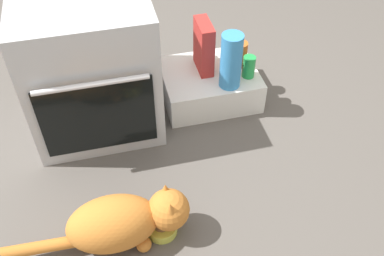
{
  "coord_description": "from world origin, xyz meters",
  "views": [
    {
      "loc": [
        0.08,
        -1.31,
        1.63
      ],
      "look_at": [
        0.41,
        0.03,
        0.25
      ],
      "focal_mm": 40.79,
      "sensor_mm": 36.0,
      "label": 1
    }
  ],
  "objects_px": {
    "food_bowl": "(162,227)",
    "pantry_cabinet": "(209,85)",
    "oven": "(91,66)",
    "water_bottle": "(231,61)",
    "sauce_jar": "(240,54)",
    "cat": "(122,221)",
    "cereal_box": "(204,47)",
    "soda_can": "(249,67)"
  },
  "relations": [
    {
      "from": "oven",
      "to": "sauce_jar",
      "type": "bearing_deg",
      "value": 4.41
    },
    {
      "from": "sauce_jar",
      "to": "food_bowl",
      "type": "bearing_deg",
      "value": -126.21
    },
    {
      "from": "food_bowl",
      "to": "pantry_cabinet",
      "type": "bearing_deg",
      "value": 61.79
    },
    {
      "from": "oven",
      "to": "water_bottle",
      "type": "xyz_separation_m",
      "value": [
        0.68,
        -0.09,
        -0.02
      ]
    },
    {
      "from": "cat",
      "to": "cereal_box",
      "type": "relative_size",
      "value": 2.81
    },
    {
      "from": "cat",
      "to": "sauce_jar",
      "type": "height_order",
      "value": "sauce_jar"
    },
    {
      "from": "soda_can",
      "to": "sauce_jar",
      "type": "distance_m",
      "value": 0.11
    },
    {
      "from": "pantry_cabinet",
      "to": "cat",
      "type": "relative_size",
      "value": 0.65
    },
    {
      "from": "oven",
      "to": "sauce_jar",
      "type": "relative_size",
      "value": 5.05
    },
    {
      "from": "food_bowl",
      "to": "sauce_jar",
      "type": "height_order",
      "value": "sauce_jar"
    },
    {
      "from": "soda_can",
      "to": "water_bottle",
      "type": "bearing_deg",
      "value": -158.66
    },
    {
      "from": "cereal_box",
      "to": "sauce_jar",
      "type": "xyz_separation_m",
      "value": [
        0.2,
        -0.02,
        -0.07
      ]
    },
    {
      "from": "cat",
      "to": "cereal_box",
      "type": "xyz_separation_m",
      "value": [
        0.56,
        0.84,
        0.19
      ]
    },
    {
      "from": "sauce_jar",
      "to": "oven",
      "type": "bearing_deg",
      "value": -175.59
    },
    {
      "from": "cat",
      "to": "sauce_jar",
      "type": "distance_m",
      "value": 1.12
    },
    {
      "from": "food_bowl",
      "to": "cat",
      "type": "relative_size",
      "value": 0.17
    },
    {
      "from": "oven",
      "to": "food_bowl",
      "type": "height_order",
      "value": "oven"
    },
    {
      "from": "sauce_jar",
      "to": "cat",
      "type": "bearing_deg",
      "value": -132.66
    },
    {
      "from": "cat",
      "to": "water_bottle",
      "type": "xyz_separation_m",
      "value": [
        0.65,
        0.67,
        0.2
      ]
    },
    {
      "from": "water_bottle",
      "to": "sauce_jar",
      "type": "relative_size",
      "value": 2.14
    },
    {
      "from": "water_bottle",
      "to": "soda_can",
      "type": "distance_m",
      "value": 0.16
    },
    {
      "from": "sauce_jar",
      "to": "water_bottle",
      "type": "bearing_deg",
      "value": -123.94
    },
    {
      "from": "pantry_cabinet",
      "to": "cereal_box",
      "type": "distance_m",
      "value": 0.23
    },
    {
      "from": "soda_can",
      "to": "cat",
      "type": "bearing_deg",
      "value": -137.23
    },
    {
      "from": "cereal_box",
      "to": "sauce_jar",
      "type": "bearing_deg",
      "value": -4.35
    },
    {
      "from": "sauce_jar",
      "to": "cereal_box",
      "type": "bearing_deg",
      "value": 175.65
    },
    {
      "from": "oven",
      "to": "sauce_jar",
      "type": "xyz_separation_m",
      "value": [
        0.79,
        0.06,
        -0.1
      ]
    },
    {
      "from": "cereal_box",
      "to": "sauce_jar",
      "type": "distance_m",
      "value": 0.21
    },
    {
      "from": "food_bowl",
      "to": "sauce_jar",
      "type": "bearing_deg",
      "value": 53.79
    },
    {
      "from": "oven",
      "to": "water_bottle",
      "type": "distance_m",
      "value": 0.69
    },
    {
      "from": "oven",
      "to": "soda_can",
      "type": "xyz_separation_m",
      "value": [
        0.8,
        -0.05,
        -0.11
      ]
    },
    {
      "from": "pantry_cabinet",
      "to": "cat",
      "type": "height_order",
      "value": "cat"
    },
    {
      "from": "food_bowl",
      "to": "water_bottle",
      "type": "height_order",
      "value": "water_bottle"
    },
    {
      "from": "cat",
      "to": "water_bottle",
      "type": "height_order",
      "value": "water_bottle"
    },
    {
      "from": "oven",
      "to": "soda_can",
      "type": "distance_m",
      "value": 0.81
    },
    {
      "from": "cat",
      "to": "water_bottle",
      "type": "relative_size",
      "value": 2.62
    },
    {
      "from": "cat",
      "to": "sauce_jar",
      "type": "xyz_separation_m",
      "value": [
        0.76,
        0.82,
        0.12
      ]
    },
    {
      "from": "water_bottle",
      "to": "soda_can",
      "type": "xyz_separation_m",
      "value": [
        0.12,
        0.05,
        -0.09
      ]
    },
    {
      "from": "oven",
      "to": "pantry_cabinet",
      "type": "height_order",
      "value": "oven"
    },
    {
      "from": "oven",
      "to": "water_bottle",
      "type": "height_order",
      "value": "oven"
    },
    {
      "from": "oven",
      "to": "food_bowl",
      "type": "relative_size",
      "value": 5.41
    },
    {
      "from": "pantry_cabinet",
      "to": "water_bottle",
      "type": "relative_size",
      "value": 1.71
    }
  ]
}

